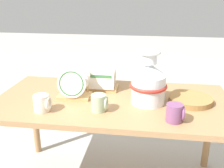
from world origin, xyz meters
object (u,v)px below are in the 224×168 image
Objects in this scene: mug_sage_glaze at (99,103)px; mug_plum_glaze at (175,113)px; mug_cream_glaze at (42,103)px; dish_rack_square_plates at (103,81)px; dish_rack_round_plates at (74,87)px; ceramic_vase at (149,82)px; wicker_charger_stack at (190,100)px.

mug_sage_glaze is 1.00× the size of mug_plum_glaze.
mug_cream_glaze is (-0.34, -0.06, 0.00)m from mug_sage_glaze.
dish_rack_square_plates reaches higher than mug_plum_glaze.
ceramic_vase is at bearing -1.36° from dish_rack_round_plates.
mug_sage_glaze is (0.21, -0.18, -0.02)m from dish_rack_round_plates.
mug_plum_glaze is at bearing -42.20° from dish_rack_square_plates.
mug_plum_glaze is (0.79, -0.02, 0.00)m from mug_cream_glaze.
mug_sage_glaze reaches higher than wicker_charger_stack.
wicker_charger_stack is (0.78, 0.04, -0.06)m from dish_rack_round_plates.
dish_rack_round_plates is at bearing -177.35° from wicker_charger_stack.
mug_cream_glaze is (-0.63, -0.22, -0.09)m from ceramic_vase.
dish_rack_square_plates is at bearing 97.30° from mug_sage_glaze.
mug_sage_glaze and mug_plum_glaze have the same top height.
mug_cream_glaze is at bearing 178.59° from mug_plum_glaze.
ceramic_vase is at bearing -31.37° from dish_rack_square_plates.
mug_cream_glaze is (-0.91, -0.27, 0.03)m from wicker_charger_stack.
wicker_charger_stack is at bearing 2.65° from dish_rack_round_plates.
dish_rack_square_plates is 0.66m from mug_plum_glaze.
ceramic_vase is at bearing 29.79° from mug_sage_glaze.
dish_rack_square_plates is (0.16, 0.19, -0.01)m from dish_rack_round_plates.
dish_rack_round_plates is 0.70m from mug_plum_glaze.
mug_plum_glaze is (0.65, -0.25, -0.02)m from dish_rack_round_plates.
mug_sage_glaze is (0.05, -0.37, -0.01)m from dish_rack_square_plates.
mug_plum_glaze is (0.49, -0.45, -0.01)m from dish_rack_square_plates.
wicker_charger_stack is 2.71× the size of mug_plum_glaze.
ceramic_vase is 1.58× the size of dish_rack_round_plates.
mug_plum_glaze reaches higher than wicker_charger_stack.
mug_cream_glaze is at bearing -119.66° from dish_rack_round_plates.
dish_rack_round_plates is 2.11× the size of mug_cream_glaze.
mug_cream_glaze is 1.00× the size of mug_plum_glaze.
wicker_charger_stack is 0.32m from mug_plum_glaze.
ceramic_vase is 0.31m from wicker_charger_stack.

